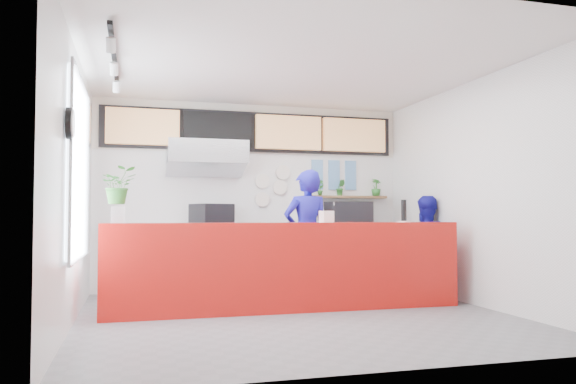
{
  "coord_description": "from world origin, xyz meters",
  "views": [
    {
      "loc": [
        -1.87,
        -6.46,
        1.19
      ],
      "look_at": [
        0.1,
        0.7,
        1.5
      ],
      "focal_mm": 35.0,
      "sensor_mm": 36.0,
      "label": 1
    }
  ],
  "objects_px": {
    "pepper_mill": "(404,210)",
    "espresso_machine": "(349,217)",
    "staff_center": "(307,235)",
    "staff_right": "(425,246)",
    "service_counter": "(287,266)",
    "panini_oven": "(211,219)"
  },
  "relations": [
    {
      "from": "espresso_machine",
      "to": "staff_center",
      "type": "xyz_separation_m",
      "value": [
        -1.11,
        -1.2,
        -0.24
      ]
    },
    {
      "from": "staff_center",
      "to": "espresso_machine",
      "type": "bearing_deg",
      "value": -138.24
    },
    {
      "from": "service_counter",
      "to": "pepper_mill",
      "type": "xyz_separation_m",
      "value": [
        1.61,
        -0.05,
        0.71
      ]
    },
    {
      "from": "service_counter",
      "to": "staff_right",
      "type": "height_order",
      "value": "staff_right"
    },
    {
      "from": "espresso_machine",
      "to": "service_counter",
      "type": "bearing_deg",
      "value": -107.66
    },
    {
      "from": "staff_right",
      "to": "espresso_machine",
      "type": "bearing_deg",
      "value": -66.75
    },
    {
      "from": "staff_right",
      "to": "service_counter",
      "type": "bearing_deg",
      "value": 5.77
    },
    {
      "from": "service_counter",
      "to": "pepper_mill",
      "type": "height_order",
      "value": "pepper_mill"
    },
    {
      "from": "pepper_mill",
      "to": "espresso_machine",
      "type": "bearing_deg",
      "value": 91.52
    },
    {
      "from": "staff_right",
      "to": "pepper_mill",
      "type": "relative_size",
      "value": 5.23
    },
    {
      "from": "staff_center",
      "to": "pepper_mill",
      "type": "xyz_separation_m",
      "value": [
        1.16,
        -0.65,
        0.34
      ]
    },
    {
      "from": "panini_oven",
      "to": "staff_right",
      "type": "distance_m",
      "value": 3.26
    },
    {
      "from": "staff_right",
      "to": "pepper_mill",
      "type": "bearing_deg",
      "value": 34.95
    },
    {
      "from": "staff_center",
      "to": "service_counter",
      "type": "bearing_deg",
      "value": 47.68
    },
    {
      "from": "service_counter",
      "to": "pepper_mill",
      "type": "relative_size",
      "value": 15.89
    },
    {
      "from": "service_counter",
      "to": "panini_oven",
      "type": "relative_size",
      "value": 8.68
    },
    {
      "from": "service_counter",
      "to": "staff_right",
      "type": "xyz_separation_m",
      "value": [
        2.31,
        0.65,
        0.19
      ]
    },
    {
      "from": "panini_oven",
      "to": "espresso_machine",
      "type": "relative_size",
      "value": 0.65
    },
    {
      "from": "service_counter",
      "to": "staff_right",
      "type": "distance_m",
      "value": 2.41
    },
    {
      "from": "espresso_machine",
      "to": "staff_center",
      "type": "relative_size",
      "value": 0.43
    },
    {
      "from": "espresso_machine",
      "to": "pepper_mill",
      "type": "distance_m",
      "value": 1.86
    },
    {
      "from": "panini_oven",
      "to": "staff_center",
      "type": "distance_m",
      "value": 1.69
    }
  ]
}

